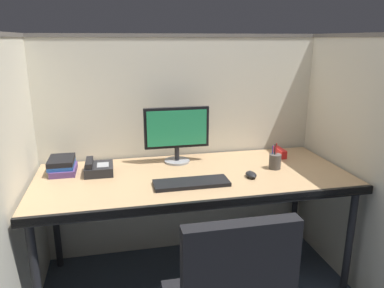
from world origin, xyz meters
The scene contains 11 objects.
cubicle_partition_rear centered at (0.00, 0.74, 0.79)m, with size 2.21×0.06×1.57m.
cubicle_partition_left centered at (-0.99, 0.20, 0.79)m, with size 0.06×1.41×1.57m.
cubicle_partition_right centered at (0.99, 0.20, 0.79)m, with size 0.06×1.41×1.57m.
desk centered at (0.00, 0.29, 0.69)m, with size 1.90×0.80×0.74m.
monitor_center centered at (-0.06, 0.55, 0.96)m, with size 0.43×0.17×0.37m.
keyboard_main centered at (-0.05, 0.14, 0.75)m, with size 0.43×0.15×0.02m, color black.
computer_mouse centered at (0.33, 0.18, 0.76)m, with size 0.06×0.10×0.04m.
book_stack centered at (-0.79, 0.51, 0.79)m, with size 0.16×0.23×0.09m.
pen_cup centered at (0.53, 0.29, 0.79)m, with size 0.08×0.08×0.17m.
desk_phone centered at (-0.57, 0.44, 0.77)m, with size 0.17×0.19×0.09m.
red_stapler centered at (0.67, 0.53, 0.77)m, with size 0.04×0.15×0.06m, color red.
Camera 1 is at (-0.45, -1.75, 1.54)m, focal length 34.19 mm.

